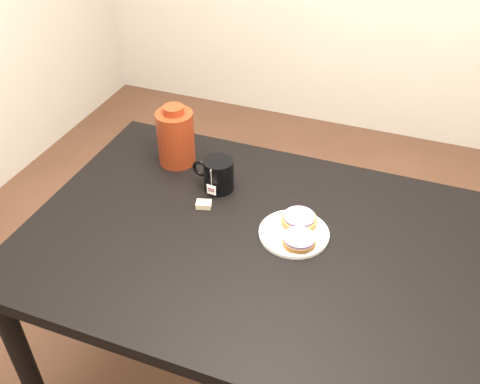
{
  "coord_description": "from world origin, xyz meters",
  "views": [
    {
      "loc": [
        0.31,
        -1.05,
        1.77
      ],
      "look_at": [
        -0.14,
        0.11,
        0.81
      ],
      "focal_mm": 40.0,
      "sensor_mm": 36.0,
      "label": 1
    }
  ],
  "objects_px": {
    "bagel_front": "(299,240)",
    "mug": "(218,174)",
    "plate": "(294,233)",
    "bagel_package": "(176,137)",
    "teabag_pouch": "(204,204)",
    "table": "(270,263)",
    "bagel_back": "(299,219)"
  },
  "relations": [
    {
      "from": "bagel_front",
      "to": "teabag_pouch",
      "type": "relative_size",
      "value": 2.13
    },
    {
      "from": "table",
      "to": "mug",
      "type": "distance_m",
      "value": 0.32
    },
    {
      "from": "teabag_pouch",
      "to": "bagel_package",
      "type": "bearing_deg",
      "value": 133.17
    },
    {
      "from": "bagel_back",
      "to": "teabag_pouch",
      "type": "relative_size",
      "value": 2.43
    },
    {
      "from": "table",
      "to": "plate",
      "type": "distance_m",
      "value": 0.12
    },
    {
      "from": "mug",
      "to": "teabag_pouch",
      "type": "xyz_separation_m",
      "value": [
        -0.01,
        -0.1,
        -0.04
      ]
    },
    {
      "from": "bagel_front",
      "to": "teabag_pouch",
      "type": "bearing_deg",
      "value": 168.02
    },
    {
      "from": "plate",
      "to": "mug",
      "type": "bearing_deg",
      "value": 155.87
    },
    {
      "from": "table",
      "to": "bagel_back",
      "type": "distance_m",
      "value": 0.15
    },
    {
      "from": "table",
      "to": "mug",
      "type": "relative_size",
      "value": 9.88
    },
    {
      "from": "bagel_back",
      "to": "teabag_pouch",
      "type": "height_order",
      "value": "bagel_back"
    },
    {
      "from": "table",
      "to": "bagel_front",
      "type": "bearing_deg",
      "value": 6.42
    },
    {
      "from": "teabag_pouch",
      "to": "table",
      "type": "bearing_deg",
      "value": -17.5
    },
    {
      "from": "table",
      "to": "teabag_pouch",
      "type": "xyz_separation_m",
      "value": [
        -0.24,
        0.08,
        0.09
      ]
    },
    {
      "from": "bagel_front",
      "to": "teabag_pouch",
      "type": "distance_m",
      "value": 0.32
    },
    {
      "from": "bagel_back",
      "to": "mug",
      "type": "xyz_separation_m",
      "value": [
        -0.29,
        0.08,
        0.03
      ]
    },
    {
      "from": "table",
      "to": "bagel_back",
      "type": "relative_size",
      "value": 12.81
    },
    {
      "from": "table",
      "to": "bagel_package",
      "type": "height_order",
      "value": "bagel_package"
    },
    {
      "from": "mug",
      "to": "bagel_package",
      "type": "bearing_deg",
      "value": 157.69
    },
    {
      "from": "table",
      "to": "plate",
      "type": "relative_size",
      "value": 7.05
    },
    {
      "from": "table",
      "to": "plate",
      "type": "height_order",
      "value": "plate"
    },
    {
      "from": "plate",
      "to": "bagel_back",
      "type": "bearing_deg",
      "value": 87.98
    },
    {
      "from": "mug",
      "to": "plate",
      "type": "bearing_deg",
      "value": -20.52
    },
    {
      "from": "table",
      "to": "teabag_pouch",
      "type": "height_order",
      "value": "teabag_pouch"
    },
    {
      "from": "bagel_front",
      "to": "mug",
      "type": "height_order",
      "value": "mug"
    },
    {
      "from": "bagel_front",
      "to": "bagel_package",
      "type": "bearing_deg",
      "value": 152.36
    },
    {
      "from": "table",
      "to": "mug",
      "type": "bearing_deg",
      "value": 142.74
    },
    {
      "from": "bagel_package",
      "to": "plate",
      "type": "bearing_deg",
      "value": -24.84
    },
    {
      "from": "table",
      "to": "bagel_package",
      "type": "bearing_deg",
      "value": 147.43
    },
    {
      "from": "plate",
      "to": "bagel_package",
      "type": "relative_size",
      "value": 0.96
    },
    {
      "from": "bagel_back",
      "to": "bagel_package",
      "type": "distance_m",
      "value": 0.51
    },
    {
      "from": "table",
      "to": "bagel_back",
      "type": "xyz_separation_m",
      "value": [
        0.05,
        0.09,
        0.11
      ]
    }
  ]
}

